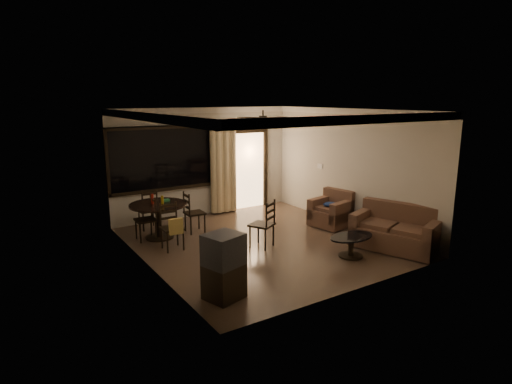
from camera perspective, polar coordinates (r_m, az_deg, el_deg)
ground at (r=9.27m, az=0.88°, el=-6.70°), size 5.50×5.50×0.00m
room_shell at (r=10.64m, az=-1.72°, el=5.92°), size 5.50×6.70×5.50m
dining_table at (r=9.62m, az=-12.88°, el=-2.49°), size 1.25×1.25×1.00m
dining_chair_west at (r=9.65m, az=-14.39°, el=-4.57°), size 0.43×0.43×0.95m
dining_chair_east at (r=9.98m, az=-8.22°, el=-3.73°), size 0.43×0.43×0.95m
dining_chair_south at (r=8.92m, az=-11.06°, el=-5.66°), size 0.43×0.49×0.95m
dining_chair_north at (r=10.43m, az=-14.14°, el=-3.27°), size 0.43×0.43×0.95m
tv_cabinet at (r=6.67m, az=-4.30°, el=-9.85°), size 0.66×0.62×1.04m
sofa at (r=9.26m, az=18.19°, el=-5.07°), size 1.39×1.87×0.89m
armchair at (r=10.51m, az=10.12°, el=-2.60°), size 0.98×0.98×0.84m
coffee_table at (r=8.58m, az=12.57°, el=-6.64°), size 0.97×0.58×0.42m
side_chair at (r=8.92m, az=0.85°, el=-5.48°), size 0.60×0.60×1.00m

